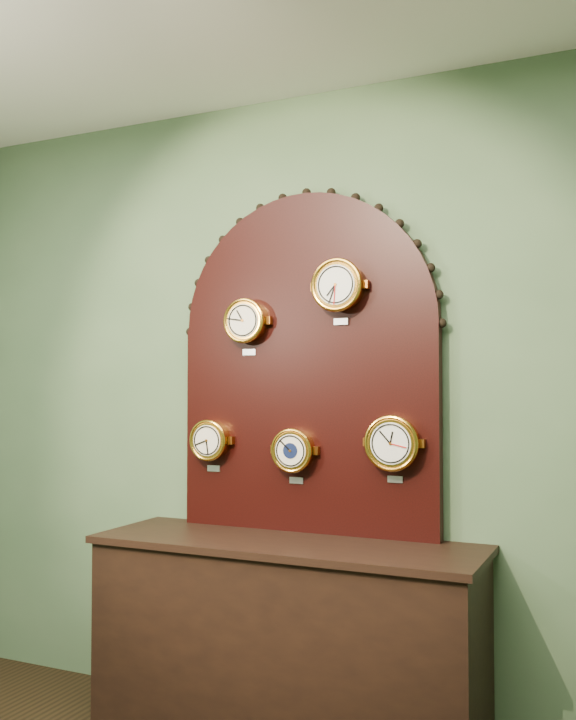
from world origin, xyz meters
The scene contains 8 objects.
wall_back centered at (0.00, 2.50, 1.40)m, with size 4.00×4.00×0.00m, color #4E6B49.
shop_counter centered at (0.00, 2.23, 0.40)m, with size 1.60×0.50×0.80m, color black.
display_board centered at (0.00, 2.45, 1.63)m, with size 1.26×0.06×1.53m.
roman_clock centered at (-0.27, 2.38, 1.76)m, with size 0.20×0.08×0.26m.
arabic_clock centered at (0.18, 2.38, 1.90)m, with size 0.23×0.08×0.28m.
hygrometer centered at (-0.45, 2.38, 1.22)m, with size 0.19×0.08×0.24m.
barometer centered at (-0.04, 2.38, 1.19)m, with size 0.19×0.08×0.25m.
tide_clock centered at (0.41, 2.38, 1.24)m, with size 0.23×0.08×0.28m.
Camera 1 is at (1.35, -0.69, 1.47)m, focal length 38.44 mm.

